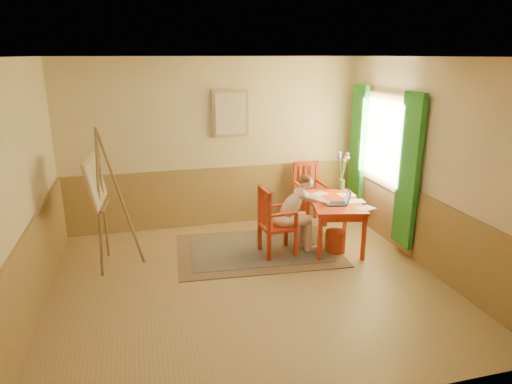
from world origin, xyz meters
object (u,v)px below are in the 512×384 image
object	(u,v)px
chair_back	(309,193)
easel	(99,186)
chair_left	(274,222)
figure	(296,210)
table	(335,206)
laptop	(340,202)

from	to	relation	value
chair_back	easel	bearing A→B (deg)	-165.11
easel	chair_back	bearing A→B (deg)	14.89
chair_left	easel	bearing A→B (deg)	174.04
figure	easel	distance (m)	2.76
chair_left	easel	size ratio (longest dim) A/B	0.53
chair_back	figure	size ratio (longest dim) A/B	0.90
chair_left	table	bearing A→B (deg)	6.31
chair_back	easel	distance (m)	3.50
chair_left	easel	xyz separation A→B (m)	(-2.37, 0.25, 0.64)
figure	laptop	size ratio (longest dim) A/B	3.04
table	chair_left	distance (m)	0.99
chair_left	laptop	size ratio (longest dim) A/B	2.64
figure	easel	xyz separation A→B (m)	(-2.70, 0.21, 0.50)
easel	table	bearing A→B (deg)	-2.38
figure	chair_back	bearing A→B (deg)	60.24
table	laptop	size ratio (longest dim) A/B	3.43
chair_left	laptop	distance (m)	1.01
table	chair_back	bearing A→B (deg)	90.96
figure	laptop	xyz separation A→B (m)	(0.64, -0.11, 0.12)
table	chair_left	size ratio (longest dim) A/B	1.30
chair_left	laptop	bearing A→B (deg)	-4.35
chair_left	figure	bearing A→B (deg)	5.90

